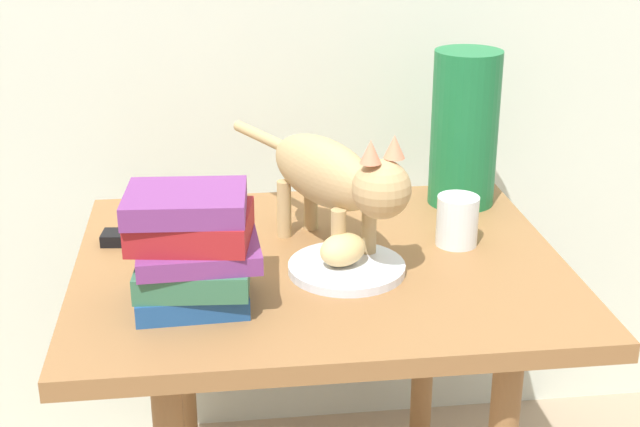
{
  "coord_description": "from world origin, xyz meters",
  "views": [
    {
      "loc": [
        -0.16,
        -1.31,
        1.19
      ],
      "look_at": [
        0.0,
        0.0,
        0.67
      ],
      "focal_mm": 50.28,
      "sensor_mm": 36.0,
      "label": 1
    }
  ],
  "objects_px": {
    "side_table": "(320,303)",
    "book_stack": "(192,248)",
    "cat": "(334,177)",
    "candle_jar": "(457,223)",
    "bread_roll": "(343,250)",
    "green_vase": "(464,129)",
    "tv_remote": "(147,238)",
    "plate": "(347,268)"
  },
  "relations": [
    {
      "from": "book_stack",
      "to": "green_vase",
      "type": "relative_size",
      "value": 0.67
    },
    {
      "from": "plate",
      "to": "book_stack",
      "type": "relative_size",
      "value": 0.96
    },
    {
      "from": "cat",
      "to": "green_vase",
      "type": "height_order",
      "value": "green_vase"
    },
    {
      "from": "side_table",
      "to": "tv_remote",
      "type": "bearing_deg",
      "value": 160.15
    },
    {
      "from": "side_table",
      "to": "book_stack",
      "type": "distance_m",
      "value": 0.29
    },
    {
      "from": "bread_roll",
      "to": "book_stack",
      "type": "relative_size",
      "value": 0.42
    },
    {
      "from": "plate",
      "to": "candle_jar",
      "type": "height_order",
      "value": "candle_jar"
    },
    {
      "from": "tv_remote",
      "to": "candle_jar",
      "type": "bearing_deg",
      "value": -0.98
    },
    {
      "from": "side_table",
      "to": "plate",
      "type": "height_order",
      "value": "plate"
    },
    {
      "from": "side_table",
      "to": "candle_jar",
      "type": "xyz_separation_m",
      "value": [
        0.24,
        0.03,
        0.12
      ]
    },
    {
      "from": "bread_roll",
      "to": "cat",
      "type": "xyz_separation_m",
      "value": [
        -0.0,
        0.08,
        0.09
      ]
    },
    {
      "from": "book_stack",
      "to": "tv_remote",
      "type": "relative_size",
      "value": 1.28
    },
    {
      "from": "book_stack",
      "to": "green_vase",
      "type": "xyz_separation_m",
      "value": [
        0.5,
        0.36,
        0.06
      ]
    },
    {
      "from": "cat",
      "to": "book_stack",
      "type": "xyz_separation_m",
      "value": [
        -0.23,
        -0.15,
        -0.05
      ]
    },
    {
      "from": "cat",
      "to": "candle_jar",
      "type": "height_order",
      "value": "cat"
    },
    {
      "from": "candle_jar",
      "to": "plate",
      "type": "bearing_deg",
      "value": -156.63
    },
    {
      "from": "candle_jar",
      "to": "bread_roll",
      "type": "bearing_deg",
      "value": -157.16
    },
    {
      "from": "green_vase",
      "to": "candle_jar",
      "type": "distance_m",
      "value": 0.23
    },
    {
      "from": "cat",
      "to": "green_vase",
      "type": "distance_m",
      "value": 0.34
    },
    {
      "from": "side_table",
      "to": "cat",
      "type": "xyz_separation_m",
      "value": [
        0.03,
        0.02,
        0.21
      ]
    },
    {
      "from": "bread_roll",
      "to": "candle_jar",
      "type": "relative_size",
      "value": 0.94
    },
    {
      "from": "plate",
      "to": "candle_jar",
      "type": "xyz_separation_m",
      "value": [
        0.2,
        0.09,
        0.03
      ]
    },
    {
      "from": "bread_roll",
      "to": "cat",
      "type": "relative_size",
      "value": 0.18
    },
    {
      "from": "book_stack",
      "to": "tv_remote",
      "type": "xyz_separation_m",
      "value": [
        -0.08,
        0.23,
        -0.08
      ]
    },
    {
      "from": "bread_roll",
      "to": "candle_jar",
      "type": "xyz_separation_m",
      "value": [
        0.21,
        0.09,
        -0.0
      ]
    },
    {
      "from": "plate",
      "to": "green_vase",
      "type": "distance_m",
      "value": 0.41
    },
    {
      "from": "green_vase",
      "to": "candle_jar",
      "type": "relative_size",
      "value": 3.39
    },
    {
      "from": "cat",
      "to": "side_table",
      "type": "bearing_deg",
      "value": -137.15
    },
    {
      "from": "green_vase",
      "to": "plate",
      "type": "bearing_deg",
      "value": -132.87
    },
    {
      "from": "plate",
      "to": "tv_remote",
      "type": "distance_m",
      "value": 0.35
    },
    {
      "from": "cat",
      "to": "green_vase",
      "type": "xyz_separation_m",
      "value": [
        0.27,
        0.2,
        0.01
      ]
    },
    {
      "from": "book_stack",
      "to": "side_table",
      "type": "bearing_deg",
      "value": 32.73
    },
    {
      "from": "side_table",
      "to": "plate",
      "type": "bearing_deg",
      "value": -55.78
    },
    {
      "from": "side_table",
      "to": "cat",
      "type": "distance_m",
      "value": 0.22
    },
    {
      "from": "side_table",
      "to": "tv_remote",
      "type": "relative_size",
      "value": 5.24
    },
    {
      "from": "green_vase",
      "to": "tv_remote",
      "type": "xyz_separation_m",
      "value": [
        -0.58,
        -0.13,
        -0.13
      ]
    },
    {
      "from": "bread_roll",
      "to": "book_stack",
      "type": "bearing_deg",
      "value": -161.74
    },
    {
      "from": "side_table",
      "to": "bread_roll",
      "type": "xyz_separation_m",
      "value": [
        0.03,
        -0.05,
        0.12
      ]
    },
    {
      "from": "side_table",
      "to": "cat",
      "type": "relative_size",
      "value": 1.8
    },
    {
      "from": "plate",
      "to": "candle_jar",
      "type": "distance_m",
      "value": 0.22
    },
    {
      "from": "book_stack",
      "to": "tv_remote",
      "type": "height_order",
      "value": "book_stack"
    },
    {
      "from": "cat",
      "to": "book_stack",
      "type": "distance_m",
      "value": 0.28
    }
  ]
}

